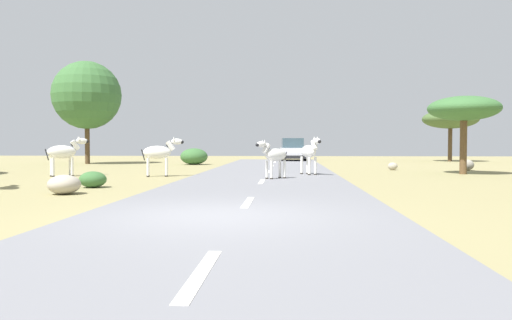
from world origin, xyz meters
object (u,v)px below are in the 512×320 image
Objects in this scene: zebra_4 at (160,153)px; rock_2 at (393,166)px; zebra_1 at (274,155)px; zebra_2 at (64,152)px; tree_0 at (87,95)px; car_0 at (292,150)px; bush_1 at (93,179)px; tree_3 at (464,109)px; tree_5 at (450,119)px; rock_4 at (64,185)px; zebra_0 at (309,152)px; bush_3 at (194,156)px; rock_0 at (467,165)px.

zebra_4 reaches higher than rock_2.
zebra_2 reaches higher than zebra_1.
zebra_2 is at bearing -71.48° from tree_0.
car_0 reaches higher than bush_1.
tree_3 is (13.10, 2.38, 1.91)m from zebra_4.
zebra_1 is 0.21× the size of tree_0.
tree_5 is 31.63m from rock_4.
zebra_1 is 8.91m from zebra_2.
zebra_4 reaches higher than zebra_1.
zebra_2 is 13.35m from tree_0.
zebra_1 is 0.87× the size of zebra_2.
zebra_2 is at bearing -18.49° from zebra_0.
tree_0 is (-8.09, 12.07, 3.61)m from zebra_4.
tree_3 reaches higher than zebra_1.
car_0 is at bearing 26.13° from tree_0.
car_0 reaches higher than zebra_1.
tree_5 is (11.50, 17.51, 2.21)m from zebra_0.
car_0 is at bearing 147.62° from zebra_4.
tree_3 is 0.84× the size of tree_5.
bush_3 reaches higher than rock_4.
bush_3 is at bearing 90.08° from bush_1.
bush_1 is at bearing -66.92° from tree_0.
tree_5 reaches higher than tree_3.
zebra_0 is 9.49m from rock_0.
rock_0 is at bearing 40.15° from rock_4.
car_0 is 6.30× the size of rock_0.
bush_3 is (-0.02, 16.66, 0.28)m from bush_1.
zebra_0 is 0.91× the size of bush_3.
rock_0 is (-3.30, -12.79, -2.94)m from tree_5.
tree_0 is 9.75× the size of rock_0.
rock_0 is at bearing -21.28° from bush_3.
car_0 is (-0.53, 17.98, -0.16)m from zebra_0.
tree_3 is at bearing -33.29° from bush_3.
zebra_4 reaches higher than bush_3.
tree_5 is (21.71, 18.48, 2.23)m from zebra_2.
car_0 reaches higher than bush_3.
tree_3 is at bearing 111.02° from car_0.
zebra_2 is at bearing -105.62° from bush_3.
zebra_1 is at bearing 41.86° from zebra_2.
zebra_0 is at bearing 88.44° from car_0.
zebra_0 is at bearing 57.14° from zebra_2.
tree_3 is 16.74m from bush_3.
zebra_0 is 0.36× the size of car_0.
zebra_4 is 5.29m from bush_1.
rock_2 is (-2.41, 3.23, -2.69)m from tree_3.
bush_3 is at bearing 90.14° from rock_4.
car_0 is 0.65× the size of tree_0.
zebra_0 is at bearing -150.04° from rock_0.
zebra_0 is at bearing -73.36° from zebra_1.
zebra_0 is 3.23× the size of rock_2.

